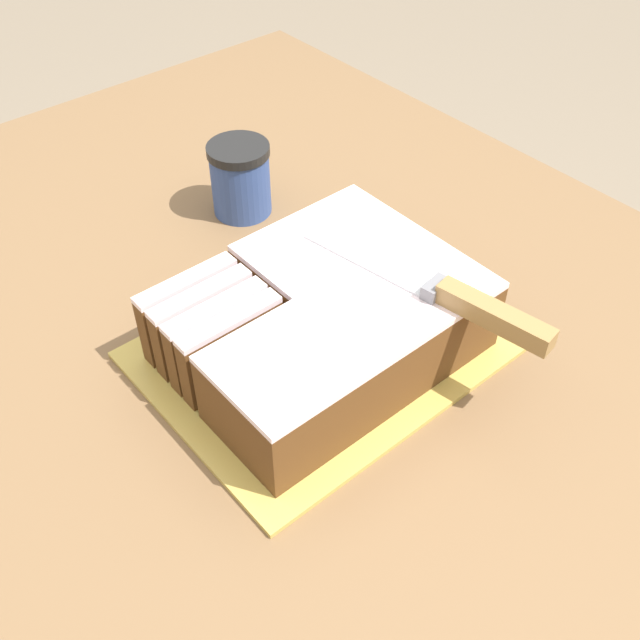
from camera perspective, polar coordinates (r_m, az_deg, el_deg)
name	(u,v)px	position (r m, az deg, el deg)	size (l,w,h in m)	color
countertop	(290,559)	(1.20, -2.31, -17.72)	(1.40, 1.10, 0.89)	brown
cake_board	(320,351)	(0.83, 0.00, -2.37)	(0.30, 0.37, 0.01)	gold
cake	(326,320)	(0.80, 0.50, 0.03)	(0.24, 0.31, 0.09)	brown
knife	(465,302)	(0.75, 10.98, 1.32)	(0.29, 0.07, 0.02)	silver
coffee_cup	(240,179)	(1.02, -6.08, 10.65)	(0.08, 0.08, 0.10)	#334C8C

